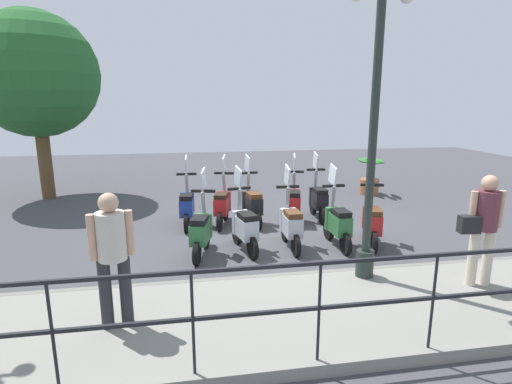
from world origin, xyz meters
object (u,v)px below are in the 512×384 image
at_px(pedestrian_distant, 112,250).
at_px(scooter_far_3, 222,204).
at_px(scooter_near_0, 372,221).
at_px(scooter_far_1, 294,202).
at_px(scooter_near_2, 291,224).
at_px(scooter_far_2, 252,204).
at_px(pedestrian_with_bag, 484,222).
at_px(potted_palm, 370,179).
at_px(scooter_near_4, 201,230).
at_px(scooter_far_0, 318,199).
at_px(lamp_post_near, 372,145).
at_px(tree_large, 35,75).
at_px(scooter_near_1, 338,222).
at_px(scooter_near_3, 245,226).
at_px(scooter_far_4, 187,205).

relative_size(pedestrian_distant, scooter_far_3, 1.03).
xyz_separation_m(scooter_near_0, scooter_far_1, (1.67, 1.09, 0.00)).
bearing_deg(scooter_near_2, scooter_far_3, 34.41).
height_order(pedestrian_distant, scooter_near_2, pedestrian_distant).
relative_size(scooter_near_2, scooter_far_2, 1.00).
distance_m(pedestrian_with_bag, scooter_far_2, 4.67).
relative_size(scooter_near_2, scooter_far_3, 1.00).
bearing_deg(potted_palm, scooter_near_2, 139.20).
bearing_deg(scooter_near_2, scooter_near_0, -93.41).
bearing_deg(scooter_near_0, scooter_near_4, 107.37).
relative_size(pedestrian_with_bag, potted_palm, 1.50).
bearing_deg(scooter_near_4, scooter_far_2, -21.48).
bearing_deg(scooter_far_0, scooter_near_4, 126.44).
relative_size(pedestrian_with_bag, scooter_far_2, 1.03).
height_order(lamp_post_near, tree_large, tree_large).
bearing_deg(scooter_far_2, scooter_near_1, -149.02).
distance_m(pedestrian_with_bag, scooter_far_1, 4.19).
distance_m(scooter_near_4, scooter_far_2, 2.06).
bearing_deg(scooter_far_1, scooter_near_2, 176.94).
bearing_deg(pedestrian_with_bag, scooter_far_1, 28.55).
height_order(scooter_near_2, scooter_far_0, same).
bearing_deg(scooter_near_3, scooter_near_2, -102.48).
xyz_separation_m(tree_large, potted_palm, (-1.08, -9.25, -2.94)).
xyz_separation_m(scooter_near_0, scooter_near_1, (0.03, 0.67, 0.00)).
distance_m(scooter_near_3, scooter_far_2, 1.63).
bearing_deg(tree_large, scooter_near_0, -124.95).
xyz_separation_m(scooter_far_0, scooter_far_3, (-0.10, 2.24, 0.00)).
height_order(scooter_near_2, scooter_near_4, same).
height_order(scooter_near_1, scooter_far_2, same).
relative_size(tree_large, scooter_far_1, 3.30).
bearing_deg(scooter_far_4, scooter_near_4, -168.44).
distance_m(pedestrian_with_bag, potted_palm, 6.36).
relative_size(scooter_near_2, scooter_far_1, 1.00).
relative_size(pedestrian_distant, scooter_near_4, 1.03).
bearing_deg(tree_large, potted_palm, -96.64).
height_order(pedestrian_with_bag, scooter_near_2, pedestrian_with_bag).
distance_m(lamp_post_near, scooter_far_0, 3.82).
bearing_deg(tree_large, pedestrian_distant, -157.59).
relative_size(lamp_post_near, scooter_far_0, 2.87).
bearing_deg(tree_large, scooter_near_3, -135.63).
xyz_separation_m(lamp_post_near, scooter_far_0, (3.43, -0.40, -1.63)).
bearing_deg(scooter_far_3, scooter_far_1, -78.58).
distance_m(pedestrian_distant, scooter_near_4, 2.66).
bearing_deg(lamp_post_near, potted_palm, -25.74).
xyz_separation_m(pedestrian_distant, scooter_far_3, (4.12, -1.59, -0.60)).
distance_m(tree_large, scooter_far_0, 8.21).
height_order(lamp_post_near, pedestrian_distant, lamp_post_near).
bearing_deg(scooter_near_1, scooter_far_0, -8.47).
relative_size(scooter_near_0, scooter_near_1, 1.00).
height_order(tree_large, scooter_near_3, tree_large).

